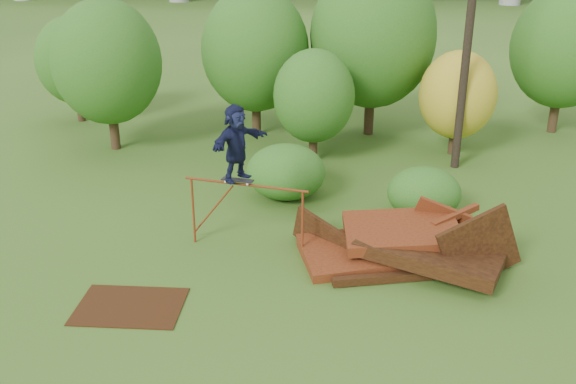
# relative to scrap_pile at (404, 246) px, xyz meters

# --- Properties ---
(ground) EXTENTS (240.00, 240.00, 0.00)m
(ground) POSITION_rel_scrap_pile_xyz_m (-2.15, -1.57, -0.42)
(ground) COLOR #2D5116
(ground) RESTS_ON ground
(scrap_pile) EXTENTS (5.73, 3.38, 2.25)m
(scrap_pile) POSITION_rel_scrap_pile_xyz_m (0.00, 0.00, 0.00)
(scrap_pile) COLOR #4E1A0E
(scrap_pile) RESTS_ON ground
(grind_rail) EXTENTS (3.22, 0.74, 1.86)m
(grind_rail) POSITION_rel_scrap_pile_xyz_m (-4.00, 0.27, 0.96)
(grind_rail) COLOR maroon
(grind_rail) RESTS_ON ground
(skateboard) EXTENTS (0.85, 0.39, 0.09)m
(skateboard) POSITION_rel_scrap_pile_xyz_m (-4.21, 0.31, 1.51)
(skateboard) COLOR black
(skateboard) RESTS_ON grind_rail
(skater) EXTENTS (1.51, 1.78, 1.93)m
(skater) POSITION_rel_scrap_pile_xyz_m (-4.21, 0.31, 2.49)
(skater) COLOR #131736
(skater) RESTS_ON skateboard
(flat_plate) EXTENTS (2.36, 1.70, 0.03)m
(flat_plate) POSITION_rel_scrap_pile_xyz_m (-6.20, -2.66, -0.40)
(flat_plate) COLOR #341B0B
(flat_plate) RESTS_ON ground
(tree_0) EXTENTS (3.92, 3.92, 5.53)m
(tree_0) POSITION_rel_scrap_pile_xyz_m (-10.16, 8.00, 2.85)
(tree_0) COLOR black
(tree_0) RESTS_ON ground
(tree_1) EXTENTS (4.16, 4.16, 5.79)m
(tree_1) POSITION_rel_scrap_pile_xyz_m (-5.07, 10.25, 2.97)
(tree_1) COLOR black
(tree_1) RESTS_ON ground
(tree_2) EXTENTS (2.84, 2.84, 4.00)m
(tree_2) POSITION_rel_scrap_pile_xyz_m (-2.64, 7.29, 1.94)
(tree_2) COLOR black
(tree_2) RESTS_ON ground
(tree_3) EXTENTS (4.84, 4.84, 6.71)m
(tree_3) POSITION_rel_scrap_pile_xyz_m (-0.56, 10.68, 3.51)
(tree_3) COLOR black
(tree_3) RESTS_ON ground
(tree_4) EXTENTS (2.76, 2.76, 3.81)m
(tree_4) POSITION_rel_scrap_pile_xyz_m (2.45, 8.49, 1.80)
(tree_4) COLOR black
(tree_4) RESTS_ON ground
(tree_5) EXTENTS (4.13, 4.13, 5.80)m
(tree_5) POSITION_rel_scrap_pile_xyz_m (6.94, 11.62, 3.00)
(tree_5) COLOR black
(tree_5) RESTS_ON ground
(tree_6) EXTENTS (3.19, 3.19, 4.46)m
(tree_6) POSITION_rel_scrap_pile_xyz_m (-12.88, 11.51, 2.20)
(tree_6) COLOR black
(tree_6) RESTS_ON ground
(shrub_left) EXTENTS (2.44, 2.25, 1.69)m
(shrub_left) POSITION_rel_scrap_pile_xyz_m (-3.31, 3.84, 0.43)
(shrub_left) COLOR #164913
(shrub_left) RESTS_ON ground
(shrub_right) EXTENTS (2.10, 1.93, 1.49)m
(shrub_right) POSITION_rel_scrap_pile_xyz_m (0.77, 2.74, 0.33)
(shrub_right) COLOR #164913
(shrub_right) RESTS_ON ground
(utility_pole) EXTENTS (1.40, 0.28, 9.79)m
(utility_pole) POSITION_rel_scrap_pile_xyz_m (2.34, 7.05, 4.55)
(utility_pole) COLOR black
(utility_pole) RESTS_ON ground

